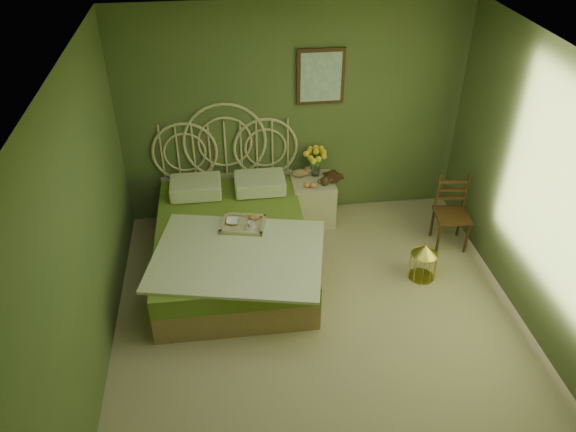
{
  "coord_description": "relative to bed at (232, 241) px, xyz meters",
  "views": [
    {
      "loc": [
        -0.82,
        -3.72,
        4.0
      ],
      "look_at": [
        -0.22,
        1.0,
        0.74
      ],
      "focal_mm": 35.0,
      "sensor_mm": 36.0,
      "label": 1
    }
  ],
  "objects": [
    {
      "name": "book_lower",
      "position": [
        1.19,
        0.79,
        0.25
      ],
      "size": [
        0.24,
        0.27,
        0.02
      ],
      "primitive_type": "imported",
      "rotation": [
        0.0,
        0.0,
        0.36
      ],
      "color": "#381E0F",
      "rests_on": "nightstand"
    },
    {
      "name": "coffee_cup",
      "position": [
        0.21,
        -0.13,
        0.28
      ],
      "size": [
        0.1,
        0.1,
        0.07
      ],
      "primitive_type": "imported",
      "rotation": [
        0.0,
        0.0,
        -0.24
      ],
      "color": "white",
      "rests_on": "bed"
    },
    {
      "name": "floor",
      "position": [
        0.81,
        -1.21,
        -0.32
      ],
      "size": [
        4.5,
        4.5,
        0.0
      ],
      "primitive_type": "plane",
      "color": "tan",
      "rests_on": "ground"
    },
    {
      "name": "cereal_bowl",
      "position": [
        0.03,
        -0.02,
        0.26
      ],
      "size": [
        0.18,
        0.18,
        0.04
      ],
      "primitive_type": "imported",
      "rotation": [
        0.0,
        0.0,
        -0.21
      ],
      "color": "white",
      "rests_on": "bed"
    },
    {
      "name": "wall_back",
      "position": [
        0.81,
        1.04,
        0.98
      ],
      "size": [
        4.0,
        0.0,
        4.0
      ],
      "primitive_type": "plane",
      "rotation": [
        1.57,
        0.0,
        0.0
      ],
      "color": "#576434",
      "rests_on": "floor"
    },
    {
      "name": "bed",
      "position": [
        0.0,
        0.0,
        0.0
      ],
      "size": [
        1.89,
        2.39,
        1.48
      ],
      "color": "tan",
      "rests_on": "floor"
    },
    {
      "name": "ceiling",
      "position": [
        0.81,
        -1.21,
        2.28
      ],
      "size": [
        4.5,
        4.5,
        0.0
      ],
      "primitive_type": "plane",
      "rotation": [
        3.14,
        0.0,
        0.0
      ],
      "color": "silver",
      "rests_on": "wall_back"
    },
    {
      "name": "wall_left",
      "position": [
        -1.19,
        -1.21,
        0.98
      ],
      "size": [
        0.0,
        4.5,
        4.5
      ],
      "primitive_type": "plane",
      "rotation": [
        1.57,
        0.0,
        1.57
      ],
      "color": "#576434",
      "rests_on": "floor"
    },
    {
      "name": "book_upper",
      "position": [
        1.19,
        0.79,
        0.27
      ],
      "size": [
        0.26,
        0.28,
        0.02
      ],
      "primitive_type": "imported",
      "rotation": [
        0.0,
        0.0,
        -0.55
      ],
      "color": "#472819",
      "rests_on": "nightstand"
    },
    {
      "name": "chair",
      "position": [
        2.51,
        0.13,
        0.15
      ],
      "size": [
        0.41,
        0.41,
        0.84
      ],
      "rotation": [
        0.0,
        0.0,
        -0.12
      ],
      "color": "#361F0E",
      "rests_on": "floor"
    },
    {
      "name": "birdcage",
      "position": [
        2.01,
        -0.48,
        -0.12
      ],
      "size": [
        0.28,
        0.28,
        0.42
      ],
      "rotation": [
        0.0,
        0.0,
        -0.15
      ],
      "color": "#AF9C38",
      "rests_on": "floor"
    },
    {
      "name": "wall_right",
      "position": [
        2.81,
        -1.21,
        0.98
      ],
      "size": [
        0.0,
        4.5,
        4.5
      ],
      "primitive_type": "plane",
      "rotation": [
        1.57,
        0.0,
        -1.57
      ],
      "color": "#576434",
      "rests_on": "floor"
    },
    {
      "name": "nightstand",
      "position": [
        1.02,
        0.78,
        0.03
      ],
      "size": [
        0.51,
        0.51,
        0.99
      ],
      "color": "beige",
      "rests_on": "floor"
    },
    {
      "name": "wall_art",
      "position": [
        1.11,
        1.01,
        1.43
      ],
      "size": [
        0.54,
        0.04,
        0.64
      ],
      "color": "#361F0E",
      "rests_on": "wall_back"
    }
  ]
}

